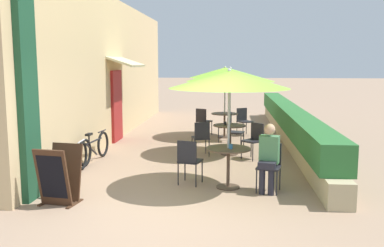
{
  "coord_description": "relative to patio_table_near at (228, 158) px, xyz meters",
  "views": [
    {
      "loc": [
        1.0,
        -6.21,
        2.32
      ],
      "look_at": [
        0.15,
        3.03,
        1.0
      ],
      "focal_mm": 40.0,
      "sensor_mm": 36.0,
      "label": 1
    }
  ],
  "objects": [
    {
      "name": "ground_plane",
      "position": [
        -0.96,
        -1.59,
        -0.57
      ],
      "size": [
        120.0,
        120.0,
        0.0
      ],
      "primitive_type": "plane",
      "color": "#9E7F66"
    },
    {
      "name": "cafe_facade_wall",
      "position": [
        -3.5,
        5.16,
        1.52
      ],
      "size": [
        0.98,
        13.76,
        4.2
      ],
      "color": "#D6B784",
      "rests_on": "ground_plane"
    },
    {
      "name": "planter_hedge",
      "position": [
        1.79,
        5.19,
        -0.03
      ],
      "size": [
        0.6,
        12.76,
        1.01
      ],
      "color": "tan",
      "rests_on": "ground_plane"
    },
    {
      "name": "patio_table_near",
      "position": [
        0.0,
        0.0,
        0.0
      ],
      "size": [
        0.83,
        0.83,
        0.76
      ],
      "color": "brown",
      "rests_on": "ground_plane"
    },
    {
      "name": "patio_umbrella_near",
      "position": [
        0.0,
        0.0,
        1.45
      ],
      "size": [
        2.2,
        2.2,
        2.22
      ],
      "color": "#B7B7BC",
      "rests_on": "ground_plane"
    },
    {
      "name": "cafe_chair_near_left",
      "position": [
        0.75,
        -0.12,
        -0.05
      ],
      "size": [
        0.49,
        0.49,
        0.87
      ],
      "rotation": [
        0.0,
        0.0,
        9.16
      ],
      "color": "#232328",
      "rests_on": "ground_plane"
    },
    {
      "name": "seated_patron_near_left",
      "position": [
        0.72,
        -0.23,
        0.12
      ],
      "size": [
        0.41,
        0.47,
        1.25
      ],
      "rotation": [
        0.0,
        0.0,
        9.16
      ],
      "color": "#23232D",
      "rests_on": "ground_plane"
    },
    {
      "name": "cafe_chair_near_right",
      "position": [
        -0.75,
        0.12,
        -0.05
      ],
      "size": [
        0.49,
        0.49,
        0.87
      ],
      "rotation": [
        0.0,
        0.0,
        12.3
      ],
      "color": "#232328",
      "rests_on": "ground_plane"
    },
    {
      "name": "coffee_cup_near",
      "position": [
        0.04,
        -0.08,
        0.24
      ],
      "size": [
        0.07,
        0.07,
        0.09
      ],
      "color": "teal",
      "rests_on": "patio_table_near"
    },
    {
      "name": "patio_table_mid",
      "position": [
        0.01,
        2.96,
        0.0
      ],
      "size": [
        0.83,
        0.83,
        0.76
      ],
      "color": "brown",
      "rests_on": "ground_plane"
    },
    {
      "name": "patio_umbrella_mid",
      "position": [
        0.01,
        2.96,
        1.45
      ],
      "size": [
        2.2,
        2.2,
        2.22
      ],
      "color": "#B7B7BC",
      "rests_on": "ground_plane"
    },
    {
      "name": "cafe_chair_mid_left",
      "position": [
        0.61,
        2.5,
        -0.05
      ],
      "size": [
        0.57,
        0.57,
        0.87
      ],
      "rotation": [
        0.0,
        0.0,
        8.67
      ],
      "color": "#232328",
      "rests_on": "ground_plane"
    },
    {
      "name": "cafe_chair_mid_right",
      "position": [
        0.11,
        3.71,
        -0.05
      ],
      "size": [
        0.48,
        0.48,
        0.87
      ],
      "rotation": [
        0.0,
        0.0,
        10.76
      ],
      "color": "#232328",
      "rests_on": "ground_plane"
    },
    {
      "name": "cafe_chair_mid_back",
      "position": [
        -0.69,
        2.67,
        -0.05
      ],
      "size": [
        0.5,
        0.5,
        0.87
      ],
      "rotation": [
        0.0,
        0.0,
        12.86
      ],
      "color": "#232328",
      "rests_on": "ground_plane"
    },
    {
      "name": "coffee_cup_mid",
      "position": [
        -0.11,
        2.92,
        0.24
      ],
      "size": [
        0.07,
        0.07,
        0.09
      ],
      "color": "#232328",
      "rests_on": "patio_table_mid"
    },
    {
      "name": "patio_table_far",
      "position": [
        -0.16,
        5.48,
        0.0
      ],
      "size": [
        0.83,
        0.83,
        0.76
      ],
      "color": "brown",
      "rests_on": "ground_plane"
    },
    {
      "name": "patio_umbrella_far",
      "position": [
        -0.16,
        5.48,
        1.45
      ],
      "size": [
        2.2,
        2.2,
        2.22
      ],
      "color": "#B7B7BC",
      "rests_on": "ground_plane"
    },
    {
      "name": "cafe_chair_far_left",
      "position": [
        -0.07,
        4.73,
        -0.05
      ],
      "size": [
        0.41,
        0.41,
        0.87
      ],
      "rotation": [
        0.0,
        0.0,
        7.88
      ],
      "color": "#232328",
      "rests_on": "ground_plane"
    },
    {
      "name": "cafe_chair_far_right",
      "position": [
        0.45,
        5.94,
        -0.05
      ],
      "size": [
        0.55,
        0.55,
        0.87
      ],
      "rotation": [
        0.0,
        0.0,
        9.97
      ],
      "color": "#232328",
      "rests_on": "ground_plane"
    },
    {
      "name": "cafe_chair_far_back",
      "position": [
        -0.86,
        5.78,
        -0.05
      ],
      "size": [
        0.54,
        0.54,
        0.87
      ],
      "rotation": [
        0.0,
        0.0,
        12.07
      ],
      "color": "#232328",
      "rests_on": "ground_plane"
    },
    {
      "name": "bicycle_leaning",
      "position": [
        -3.16,
        0.54,
        -0.24
      ],
      "size": [
        0.13,
        1.68,
        0.71
      ],
      "rotation": [
        0.0,
        0.0,
        0.04
      ],
      "color": "black",
      "rests_on": "ground_plane"
    },
    {
      "name": "bicycle_second",
      "position": [
        -3.17,
        1.87,
        -0.23
      ],
      "size": [
        0.21,
        1.68,
        0.72
      ],
      "rotation": [
        0.0,
        0.0,
        -0.09
      ],
      "color": "black",
      "rests_on": "ground_plane"
    },
    {
      "name": "menu_board",
      "position": [
        -2.77,
        -1.16,
        -0.09
      ],
      "size": [
        0.65,
        0.71,
        0.97
      ],
      "rotation": [
        0.0,
        0.0,
        -0.16
      ],
      "color": "#422819",
      "rests_on": "ground_plane"
    }
  ]
}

